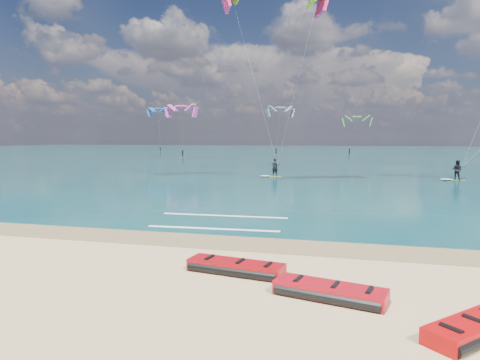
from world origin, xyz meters
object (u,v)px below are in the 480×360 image
at_px(packed_kite_left, 236,273).
at_px(packed_kite_right, 470,338).
at_px(kitesurfer_main, 275,78).
at_px(packed_kite_mid, 329,299).

bearing_deg(packed_kite_left, packed_kite_right, -17.77).
bearing_deg(kitesurfer_main, packed_kite_right, -104.68).
xyz_separation_m(packed_kite_left, kitesurfer_main, (-3.39, 26.76, 9.33)).
bearing_deg(packed_kite_mid, kitesurfer_main, 116.13).
distance_m(packed_kite_left, packed_kite_mid, 3.08).
relative_size(packed_kite_mid, kitesurfer_main, 0.16).
distance_m(packed_kite_left, kitesurfer_main, 28.54).
distance_m(packed_kite_left, packed_kite_right, 6.23).
xyz_separation_m(packed_kite_left, packed_kite_mid, (2.76, -1.38, 0.00)).
relative_size(packed_kite_left, packed_kite_right, 1.28).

